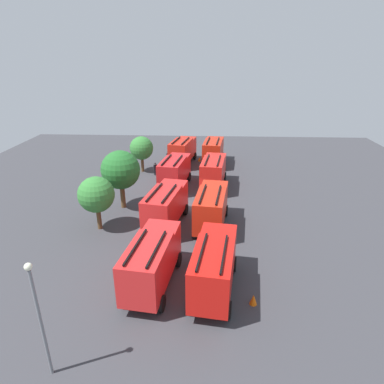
# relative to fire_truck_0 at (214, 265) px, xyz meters

# --- Properties ---
(ground_plane) EXTENTS (65.44, 65.44, 0.00)m
(ground_plane) POSITION_rel_fire_truck_0_xyz_m (14.31, 2.17, -2.15)
(ground_plane) COLOR #38383D
(fire_truck_0) EXTENTS (7.46, 3.52, 3.88)m
(fire_truck_0) POSITION_rel_fire_truck_0_xyz_m (0.00, 0.00, 0.00)
(fire_truck_0) COLOR red
(fire_truck_0) RESTS_ON ground
(fire_truck_1) EXTENTS (7.44, 3.45, 3.88)m
(fire_truck_1) POSITION_rel_fire_truck_0_xyz_m (9.18, 0.13, 0.00)
(fire_truck_1) COLOR red
(fire_truck_1) RESTS_ON ground
(fire_truck_2) EXTENTS (7.43, 3.42, 3.88)m
(fire_truck_2) POSITION_rel_fire_truck_0_xyz_m (19.31, -0.17, 0.00)
(fire_truck_2) COLOR red
(fire_truck_2) RESTS_ON ground
(fire_truck_3) EXTENTS (7.42, 3.39, 3.88)m
(fire_truck_3) POSITION_rel_fire_truck_0_xyz_m (28.57, -0.26, 0.00)
(fire_truck_3) COLOR red
(fire_truck_3) RESTS_ON ground
(fire_truck_4) EXTENTS (7.46, 3.52, 3.88)m
(fire_truck_4) POSITION_rel_fire_truck_0_xyz_m (0.37, 4.21, 0.00)
(fire_truck_4) COLOR red
(fire_truck_4) RESTS_ON ground
(fire_truck_5) EXTENTS (7.52, 3.79, 3.88)m
(fire_truck_5) POSITION_rel_fire_truck_0_xyz_m (9.31, 4.37, 0.00)
(fire_truck_5) COLOR red
(fire_truck_5) RESTS_ON ground
(fire_truck_6) EXTENTS (7.48, 3.61, 3.88)m
(fire_truck_6) POSITION_rel_fire_truck_0_xyz_m (19.09, 4.50, 0.00)
(fire_truck_6) COLOR red
(fire_truck_6) RESTS_ON ground
(fire_truck_7) EXTENTS (7.53, 3.82, 3.88)m
(fire_truck_7) POSITION_rel_fire_truck_0_xyz_m (28.49, 4.23, 0.00)
(fire_truck_7) COLOR red
(fire_truck_7) RESTS_ON ground
(firefighter_0) EXTENTS (0.41, 0.48, 1.70)m
(firefighter_0) POSITION_rel_fire_truck_0_xyz_m (23.42, 7.55, -1.20)
(firefighter_0) COLOR black
(firefighter_0) RESTS_ON ground
(firefighter_1) EXTENTS (0.39, 0.48, 1.71)m
(firefighter_1) POSITION_rel_fire_truck_0_xyz_m (29.00, 6.50, -1.19)
(firefighter_1) COLOR black
(firefighter_1) RESTS_ON ground
(tree_0) EXTENTS (3.29, 3.29, 5.09)m
(tree_0) POSITION_rel_fire_truck_0_xyz_m (8.39, 10.51, 1.27)
(tree_0) COLOR brown
(tree_0) RESTS_ON ground
(tree_1) EXTENTS (3.99, 3.99, 6.19)m
(tree_1) POSITION_rel_fire_truck_0_xyz_m (13.14, 9.43, 2.01)
(tree_1) COLOR brown
(tree_1) RESTS_ON ground
(tree_2) EXTENTS (3.18, 3.18, 4.93)m
(tree_2) POSITION_rel_fire_truck_0_xyz_m (24.84, 9.56, 1.16)
(tree_2) COLOR brown
(tree_2) RESTS_ON ground
(traffic_cone_0) EXTENTS (0.47, 0.47, 0.67)m
(traffic_cone_0) POSITION_rel_fire_truck_0_xyz_m (30.09, 1.82, -1.82)
(traffic_cone_0) COLOR #F2600C
(traffic_cone_0) RESTS_ON ground
(traffic_cone_1) EXTENTS (0.51, 0.51, 0.72)m
(traffic_cone_1) POSITION_rel_fire_truck_0_xyz_m (-1.16, -2.57, -1.79)
(traffic_cone_1) COLOR #F2600C
(traffic_cone_1) RESTS_ON ground
(traffic_cone_2) EXTENTS (0.46, 0.46, 0.66)m
(traffic_cone_2) POSITION_rel_fire_truck_0_xyz_m (24.17, 3.21, -1.82)
(traffic_cone_2) COLOR #F2600C
(traffic_cone_2) RESTS_ON ground
(lamppost) EXTENTS (0.36, 0.36, 6.67)m
(lamppost) POSITION_rel_fire_truck_0_xyz_m (-6.73, 8.32, 1.75)
(lamppost) COLOR slate
(lamppost) RESTS_ON ground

